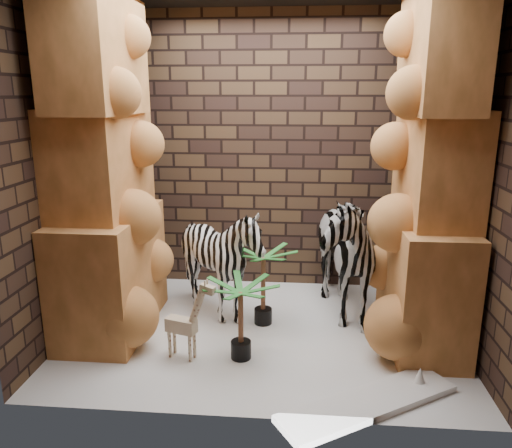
# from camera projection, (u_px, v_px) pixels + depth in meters

# --- Properties ---
(floor) EXTENTS (3.50, 3.50, 0.00)m
(floor) POSITION_uv_depth(u_px,v_px,m) (261.00, 332.00, 4.57)
(floor) COLOR silver
(floor) RESTS_ON ground
(wall_back) EXTENTS (3.50, 0.00, 3.50)m
(wall_back) POSITION_uv_depth(u_px,v_px,m) (271.00, 154.00, 5.38)
(wall_back) COLOR black
(wall_back) RESTS_ON ground
(wall_front) EXTENTS (3.50, 0.00, 3.50)m
(wall_front) POSITION_uv_depth(u_px,v_px,m) (247.00, 204.00, 2.97)
(wall_front) COLOR black
(wall_front) RESTS_ON ground
(wall_left) EXTENTS (0.00, 3.00, 3.00)m
(wall_left) POSITION_uv_depth(u_px,v_px,m) (64.00, 169.00, 4.32)
(wall_left) COLOR black
(wall_left) RESTS_ON ground
(wall_right) EXTENTS (0.00, 3.00, 3.00)m
(wall_right) POSITION_uv_depth(u_px,v_px,m) (474.00, 175.00, 4.03)
(wall_right) COLOR black
(wall_right) RESTS_ON ground
(rock_pillar_left) EXTENTS (0.68, 1.30, 3.00)m
(rock_pillar_left) POSITION_uv_depth(u_px,v_px,m) (102.00, 170.00, 4.29)
(rock_pillar_left) COLOR #E49551
(rock_pillar_left) RESTS_ON floor
(rock_pillar_right) EXTENTS (0.58, 1.25, 3.00)m
(rock_pillar_right) POSITION_uv_depth(u_px,v_px,m) (433.00, 174.00, 4.06)
(rock_pillar_right) COLOR #E49551
(rock_pillar_right) RESTS_ON floor
(zebra_right) EXTENTS (0.99, 1.43, 1.53)m
(zebra_right) POSITION_uv_depth(u_px,v_px,m) (333.00, 239.00, 4.80)
(zebra_right) COLOR white
(zebra_right) RESTS_ON floor
(zebra_left) EXTENTS (0.94, 1.16, 1.05)m
(zebra_left) POSITION_uv_depth(u_px,v_px,m) (221.00, 267.00, 4.74)
(zebra_left) COLOR white
(zebra_left) RESTS_ON floor
(giraffe_toy) EXTENTS (0.41, 0.24, 0.75)m
(giraffe_toy) POSITION_uv_depth(u_px,v_px,m) (181.00, 316.00, 4.03)
(giraffe_toy) COLOR beige
(giraffe_toy) RESTS_ON floor
(palm_front) EXTENTS (0.36, 0.36, 0.76)m
(palm_front) POSITION_uv_depth(u_px,v_px,m) (263.00, 286.00, 4.65)
(palm_front) COLOR #1D6F1A
(palm_front) RESTS_ON floor
(palm_back) EXTENTS (0.36, 0.36, 0.69)m
(palm_back) POSITION_uv_depth(u_px,v_px,m) (241.00, 320.00, 4.04)
(palm_back) COLOR #1D6F1A
(palm_back) RESTS_ON floor
(surfboard) EXTENTS (1.35, 1.03, 0.05)m
(surfboard) POSITION_uv_depth(u_px,v_px,m) (369.00, 403.00, 3.48)
(surfboard) COLOR white
(surfboard) RESTS_ON floor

